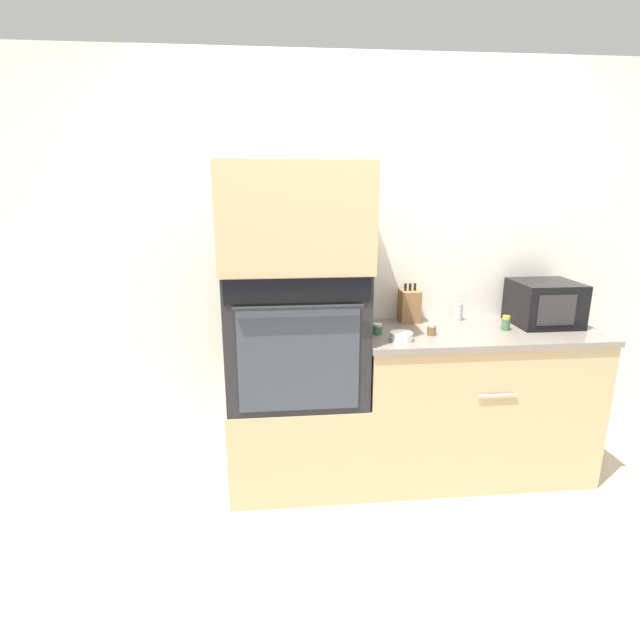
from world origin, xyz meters
name	(u,v)px	position (x,y,z in m)	size (l,w,h in m)	color
ground_plane	(370,503)	(0.00, 0.00, 0.00)	(12.00, 12.00, 0.00)	beige
wall_back	(355,270)	(0.00, 0.63, 1.25)	(8.00, 0.05, 2.50)	silver
oven_cabinet_base	(297,437)	(-0.40, 0.30, 0.28)	(0.80, 0.60, 0.57)	tan
wall_oven	(296,333)	(-0.40, 0.30, 0.94)	(0.77, 0.64, 0.75)	black
oven_cabinet_upper	(294,216)	(-0.40, 0.30, 1.60)	(0.80, 0.60, 0.57)	tan
counter_unit	(473,401)	(0.70, 0.30, 0.47)	(1.41, 0.63, 0.94)	tan
microwave	(544,303)	(1.13, 0.37, 1.07)	(0.37, 0.35, 0.27)	black
knife_block	(409,306)	(0.33, 0.52, 1.04)	(0.12, 0.13, 0.24)	olive
bowl	(401,336)	(0.18, 0.13, 0.96)	(0.12, 0.12, 0.05)	white
condiment_jar_near	(432,330)	(0.38, 0.22, 0.97)	(0.05, 0.05, 0.06)	brown
condiment_jar_mid	(506,323)	(0.85, 0.27, 0.98)	(0.05, 0.05, 0.09)	#427047
condiment_jar_far	(458,312)	(0.64, 0.51, 0.99)	(0.06, 0.06, 0.11)	silver
condiment_jar_back	(377,329)	(0.07, 0.26, 0.97)	(0.06, 0.06, 0.06)	#427047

